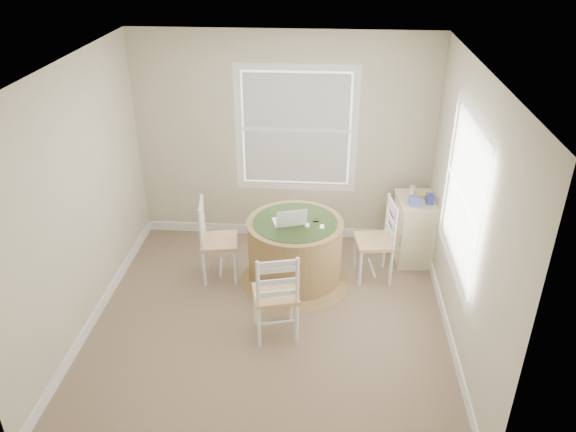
{
  "coord_description": "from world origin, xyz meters",
  "views": [
    {
      "loc": [
        0.53,
        -4.56,
        3.69
      ],
      "look_at": [
        0.15,
        0.45,
        1.0
      ],
      "focal_mm": 35.0,
      "sensor_mm": 36.0,
      "label": 1
    }
  ],
  "objects_px": {
    "round_table": "(295,249)",
    "corner_chest": "(414,229)",
    "chair_near": "(275,293)",
    "chair_right": "(374,241)",
    "chair_left": "(219,241)",
    "laptop": "(289,221)"
  },
  "relations": [
    {
      "from": "chair_left",
      "to": "laptop",
      "type": "bearing_deg",
      "value": -102.53
    },
    {
      "from": "round_table",
      "to": "chair_near",
      "type": "bearing_deg",
      "value": -99.37
    },
    {
      "from": "round_table",
      "to": "laptop",
      "type": "relative_size",
      "value": 3.1
    },
    {
      "from": "round_table",
      "to": "corner_chest",
      "type": "height_order",
      "value": "corner_chest"
    },
    {
      "from": "round_table",
      "to": "corner_chest",
      "type": "distance_m",
      "value": 1.5
    },
    {
      "from": "chair_near",
      "to": "chair_right",
      "type": "height_order",
      "value": "same"
    },
    {
      "from": "chair_right",
      "to": "laptop",
      "type": "relative_size",
      "value": 2.37
    },
    {
      "from": "round_table",
      "to": "chair_near",
      "type": "distance_m",
      "value": 0.94
    },
    {
      "from": "chair_left",
      "to": "corner_chest",
      "type": "bearing_deg",
      "value": -84.48
    },
    {
      "from": "chair_near",
      "to": "chair_right",
      "type": "xyz_separation_m",
      "value": [
        1.01,
        1.07,
        0.0
      ]
    },
    {
      "from": "chair_left",
      "to": "laptop",
      "type": "xyz_separation_m",
      "value": [
        0.8,
        -0.05,
        0.32
      ]
    },
    {
      "from": "laptop",
      "to": "corner_chest",
      "type": "xyz_separation_m",
      "value": [
        1.44,
        0.62,
        -0.39
      ]
    },
    {
      "from": "chair_left",
      "to": "laptop",
      "type": "distance_m",
      "value": 0.86
    },
    {
      "from": "chair_right",
      "to": "chair_near",
      "type": "bearing_deg",
      "value": -51.23
    },
    {
      "from": "round_table",
      "to": "chair_near",
      "type": "relative_size",
      "value": 1.31
    },
    {
      "from": "round_table",
      "to": "chair_right",
      "type": "distance_m",
      "value": 0.89
    },
    {
      "from": "chair_near",
      "to": "chair_right",
      "type": "bearing_deg",
      "value": -147.01
    },
    {
      "from": "round_table",
      "to": "chair_near",
      "type": "height_order",
      "value": "chair_near"
    },
    {
      "from": "chair_right",
      "to": "laptop",
      "type": "xyz_separation_m",
      "value": [
        -0.94,
        -0.18,
        0.32
      ]
    },
    {
      "from": "chair_left",
      "to": "round_table",
      "type": "bearing_deg",
      "value": -99.65
    },
    {
      "from": "chair_near",
      "to": "corner_chest",
      "type": "height_order",
      "value": "chair_near"
    },
    {
      "from": "chair_left",
      "to": "chair_near",
      "type": "height_order",
      "value": "same"
    }
  ]
}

